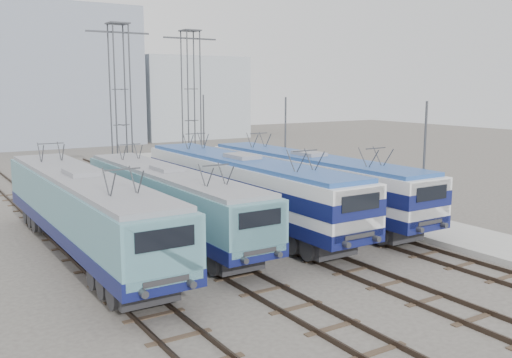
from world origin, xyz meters
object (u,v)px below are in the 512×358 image
object	(u,v)px
locomotive_center_left	(169,198)
mast_mid	(285,149)
locomotive_center_right	(244,185)
catenary_tower_west	(121,102)
mast_front	(424,171)
mast_rear	(204,136)
locomotive_far_left	(84,208)
locomotive_far_right	(310,179)
catenary_tower_east	(191,100)

from	to	relation	value
locomotive_center_left	mast_mid	size ratio (longest dim) A/B	2.47
locomotive_center_right	catenary_tower_west	bearing A→B (deg)	99.78
mast_front	locomotive_center_right	bearing A→B (deg)	132.45
locomotive_center_right	mast_rear	xyz separation A→B (m)	(6.35, 17.06, 1.10)
locomotive_far_left	catenary_tower_west	distance (m)	16.14
mast_rear	mast_front	bearing A→B (deg)	-90.00
locomotive_far_right	mast_rear	world-z (taller)	mast_rear
locomotive_far_right	catenary_tower_east	size ratio (longest dim) A/B	1.52
locomotive_center_left	catenary_tower_west	xyz separation A→B (m)	(2.25, 13.21, 4.48)
locomotive_far_right	mast_front	bearing A→B (deg)	-74.81
locomotive_far_right	mast_front	xyz separation A→B (m)	(1.85, -6.81, 1.17)
catenary_tower_east	mast_rear	world-z (taller)	catenary_tower_east
locomotive_center_right	catenary_tower_west	distance (m)	13.91
locomotive_center_right	locomotive_far_right	world-z (taller)	locomotive_center_right
catenary_tower_east	mast_front	distance (m)	22.32
mast_mid	locomotive_center_right	bearing A→B (deg)	-141.45
catenary_tower_east	mast_rear	xyz separation A→B (m)	(2.10, 2.00, -3.14)
mast_front	catenary_tower_east	bearing A→B (deg)	95.45
locomotive_center_left	catenary_tower_east	size ratio (longest dim) A/B	1.44
catenary_tower_east	mast_mid	bearing A→B (deg)	-78.14
locomotive_far_left	locomotive_center_left	xyz separation A→B (m)	(4.50, 0.80, -0.15)
catenary_tower_east	mast_front	world-z (taller)	catenary_tower_east
locomotive_center_left	locomotive_far_right	bearing A→B (deg)	0.15
locomotive_far_left	locomotive_center_left	bearing A→B (deg)	10.12
locomotive_center_left	locomotive_center_right	distance (m)	4.51
catenary_tower_west	catenary_tower_east	distance (m)	6.80
mast_rear	locomotive_far_left	bearing A→B (deg)	-130.44
catenary_tower_east	mast_front	size ratio (longest dim) A/B	1.71
locomotive_center_left	mast_front	xyz separation A→B (m)	(10.85, -6.79, 1.34)
locomotive_far_right	mast_mid	world-z (taller)	mast_mid
locomotive_center_right	mast_front	size ratio (longest dim) A/B	2.69
catenary_tower_west	locomotive_center_left	bearing A→B (deg)	-99.67
locomotive_far_right	catenary_tower_east	xyz separation A→B (m)	(-0.25, 15.19, 4.32)
locomotive_center_left	mast_front	size ratio (longest dim) A/B	2.47
mast_rear	locomotive_far_right	bearing A→B (deg)	-96.14
locomotive_far_right	mast_front	size ratio (longest dim) A/B	2.60
mast_rear	locomotive_center_left	bearing A→B (deg)	-122.23
locomotive_center_right	mast_mid	bearing A→B (deg)	38.55
catenary_tower_east	mast_front	bearing A→B (deg)	-84.55
locomotive_center_right	locomotive_far_right	distance (m)	4.50
locomotive_far_right	catenary_tower_east	bearing A→B (deg)	90.94
locomotive_center_left	mast_rear	world-z (taller)	mast_rear
locomotive_far_left	locomotive_far_right	world-z (taller)	locomotive_far_left
locomotive_far_right	locomotive_far_left	bearing A→B (deg)	-176.49
locomotive_center_right	catenary_tower_east	world-z (taller)	catenary_tower_east
locomotive_far_left	mast_mid	size ratio (longest dim) A/B	2.66
mast_front	mast_rear	bearing A→B (deg)	90.00
mast_front	locomotive_far_right	bearing A→B (deg)	105.19
mast_front	mast_mid	xyz separation A→B (m)	(0.00, 12.00, 0.00)
locomotive_center_left	locomotive_far_right	world-z (taller)	locomotive_far_right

